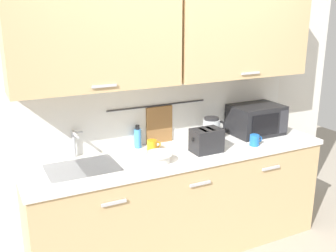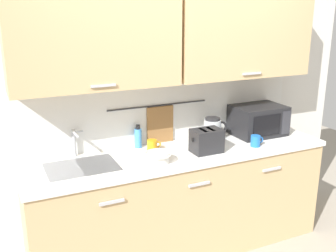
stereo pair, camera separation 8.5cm
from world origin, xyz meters
TOP-DOWN VIEW (x-y plane):
  - counter_unit at (-0.01, 0.30)m, footprint 2.53×0.64m
  - back_wall_assembly at (-0.00, 0.53)m, footprint 3.70×0.41m
  - sink_faucet at (-0.81, 0.53)m, footprint 0.09×0.17m
  - microwave at (0.84, 0.41)m, footprint 0.46×0.35m
  - electric_kettle at (0.38, 0.43)m, footprint 0.23×0.16m
  - dish_soap_bottle at (-0.28, 0.54)m, footprint 0.06×0.06m
  - mug_near_sink at (-0.21, 0.40)m, footprint 0.12×0.08m
  - mixing_bowl at (-0.26, 0.16)m, footprint 0.21×0.21m
  - toaster at (0.18, 0.20)m, footprint 0.26×0.17m
  - mug_by_kettle at (0.63, 0.14)m, footprint 0.12×0.08m

SIDE VIEW (x-z plane):
  - counter_unit at x=-0.01m, z-range 0.01..0.91m
  - mixing_bowl at x=-0.26m, z-range 0.91..0.98m
  - mug_near_sink at x=-0.21m, z-range 0.90..1.00m
  - mug_by_kettle at x=0.63m, z-range 0.90..1.00m
  - dish_soap_bottle at x=-0.28m, z-range 0.89..1.08m
  - toaster at x=0.18m, z-range 0.90..1.09m
  - electric_kettle at x=0.38m, z-range 0.90..1.11m
  - microwave at x=0.84m, z-range 0.90..1.17m
  - sink_faucet at x=-0.81m, z-range 0.93..1.15m
  - back_wall_assembly at x=0.00m, z-range 0.27..2.77m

